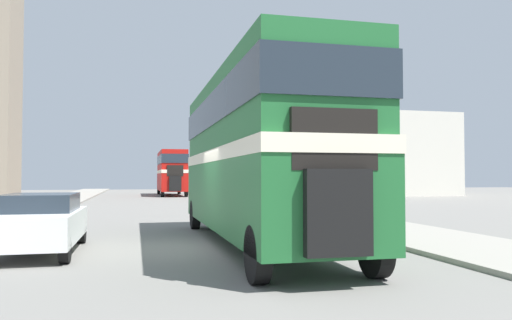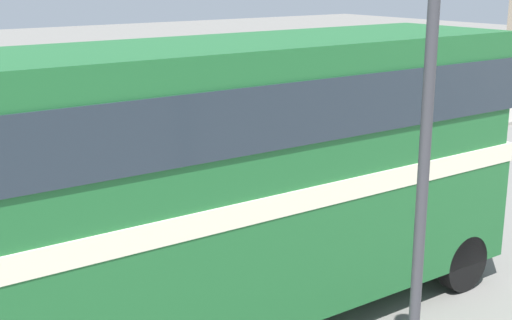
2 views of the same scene
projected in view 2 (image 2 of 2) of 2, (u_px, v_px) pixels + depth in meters
The scene contains 5 objects.
ground_plane at pixel (143, 302), 11.93m from camera, with size 120.00×120.00×0.00m, color slate.
sidewalk_left at pixel (14, 198), 17.21m from camera, with size 3.50×120.00×0.12m.
double_decker_bus at pixel (200, 173), 10.02m from camera, with size 2.50×11.16×4.42m.
car_parked_near at pixel (62, 203), 14.67m from camera, with size 1.81×4.20×1.41m.
street_lamp at pixel (427, 118), 7.07m from camera, with size 0.36×0.36×5.86m.
Camera 2 is at (9.97, -4.85, 5.37)m, focal length 50.00 mm.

